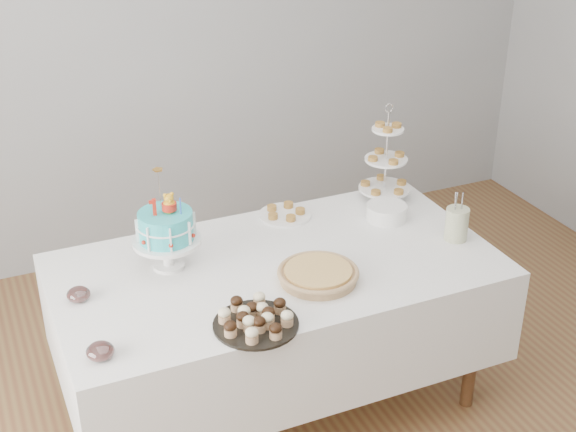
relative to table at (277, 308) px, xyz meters
name	(u,v)px	position (x,y,z in m)	size (l,w,h in m)	color
walls	(307,167)	(0.00, -0.30, 0.81)	(5.04, 4.04, 2.70)	#96989A
table	(277,308)	(0.00, 0.00, 0.00)	(1.92, 1.02, 0.77)	silver
birthday_cake	(167,242)	(-0.44, 0.16, 0.35)	(0.29, 0.29, 0.45)	white
cupcake_tray	(256,318)	(-0.25, -0.39, 0.26)	(0.33, 0.33, 0.08)	black
pie	(318,274)	(0.11, -0.20, 0.26)	(0.34, 0.34, 0.05)	tan
tiered_stand	(386,160)	(0.75, 0.38, 0.44)	(0.26, 0.26, 0.50)	silver
plate_stack	(387,212)	(0.65, 0.18, 0.26)	(0.19, 0.19, 0.07)	white
pastry_plate	(285,213)	(0.21, 0.40, 0.24)	(0.26, 0.26, 0.04)	white
jam_bowl_a	(100,351)	(-0.84, -0.35, 0.26)	(0.10, 0.10, 0.06)	silver
jam_bowl_b	(78,294)	(-0.84, 0.06, 0.25)	(0.10, 0.10, 0.06)	silver
utensil_pitcher	(457,223)	(0.84, -0.12, 0.31)	(0.11, 0.11, 0.24)	silver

